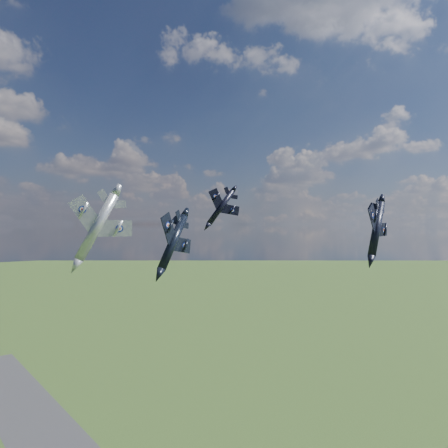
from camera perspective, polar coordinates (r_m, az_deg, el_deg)
jet_lead_navy at (r=76.44m, az=-6.68°, el=-2.35°), size 15.99×18.44×9.19m
jet_right_navy at (r=90.48m, az=19.29°, el=-0.61°), size 14.95×18.14×8.03m
jet_high_navy at (r=117.29m, az=-0.40°, el=2.22°), size 14.92×17.81×9.08m
jet_left_silver at (r=72.04m, az=-16.27°, el=-0.35°), size 16.88×19.24×8.30m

